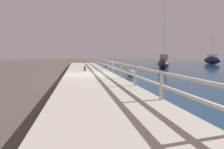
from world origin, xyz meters
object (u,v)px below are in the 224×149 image
Objects in this scene: mooring_bollard at (85,69)px; sailboat_navy at (212,60)px; sailboat_black at (163,63)px; sailboat_red at (164,62)px.

sailboat_navy is (24.29, 12.59, 0.22)m from mooring_bollard.
sailboat_black is at bearing 25.22° from mooring_bollard.
sailboat_navy is 10.21m from sailboat_red.
sailboat_black is (-3.80, -7.06, 0.14)m from sailboat_red.
sailboat_black is at bearing -100.69° from sailboat_red.
sailboat_navy is 15.98m from sailboat_black.
mooring_bollard is 0.06× the size of sailboat_black.
mooring_bollard is at bearing -146.99° from sailboat_navy.
sailboat_navy reaches higher than mooring_bollard.
mooring_bollard is 11.39m from sailboat_black.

